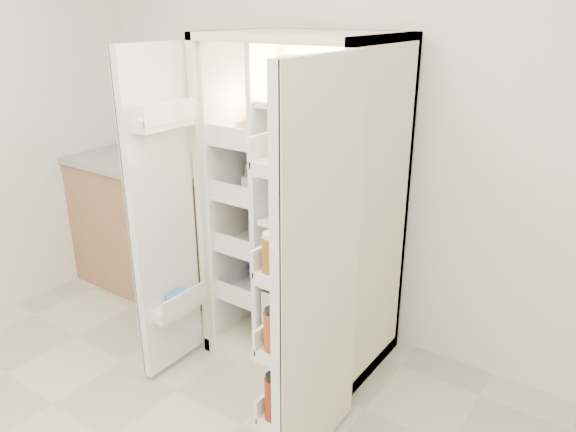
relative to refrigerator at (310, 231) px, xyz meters
The scene contains 5 objects.
wall_back 0.71m from the refrigerator, 73.19° to the left, with size 4.00×0.02×2.70m, color white.
refrigerator is the anchor object (origin of this frame).
freezer_door 0.81m from the refrigerator, 130.41° to the right, with size 0.15×0.40×1.72m.
fridge_door 0.85m from the refrigerator, 56.12° to the right, with size 0.17×0.58×1.72m.
kitchen_counter 1.45m from the refrigerator, behind, with size 1.30×0.69×0.94m.
Camera 1 is at (1.41, -0.71, 1.91)m, focal length 34.00 mm.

